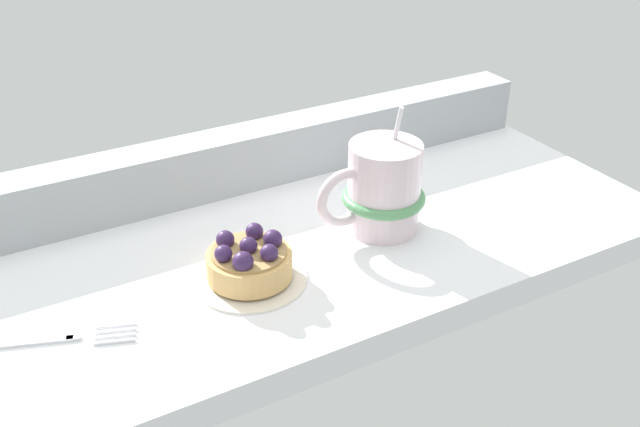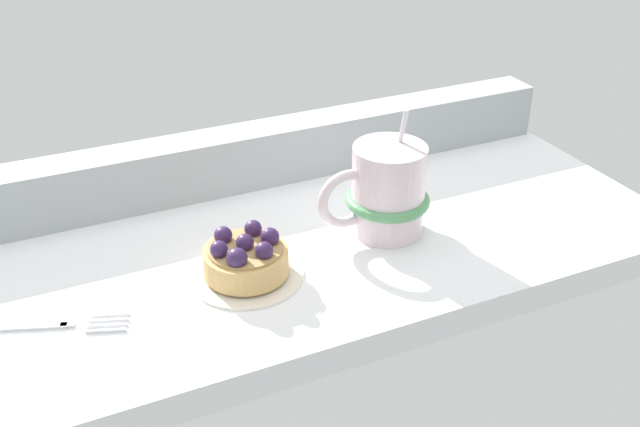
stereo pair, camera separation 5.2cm
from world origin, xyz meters
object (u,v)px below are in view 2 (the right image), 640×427
dessert_plate (247,274)px  coffee_mug (386,191)px  dessert_fork (25,326)px  raspberry_tart (246,257)px

dessert_plate → coffee_mug: size_ratio=0.81×
coffee_mug → dessert_fork: 36.77cm
raspberry_tart → dessert_fork: size_ratio=0.46×
dessert_fork → coffee_mug: bearing=2.3°
dessert_plate → dessert_fork: 20.25cm
raspberry_tart → dessert_fork: bearing=178.2°
dessert_plate → raspberry_tart: 2.03cm
dessert_fork → raspberry_tart: bearing=-1.8°
dessert_plate → raspberry_tart: size_ratio=1.35×
raspberry_tart → coffee_mug: bearing=7.3°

